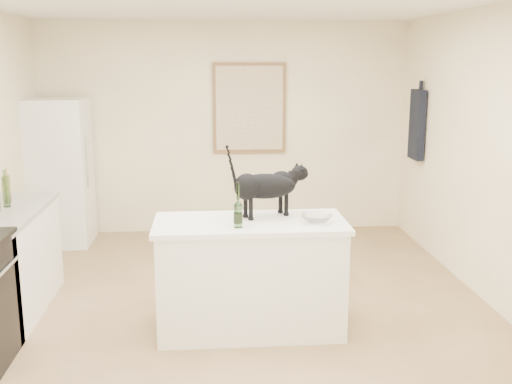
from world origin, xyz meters
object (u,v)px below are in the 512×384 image
at_px(wine_bottle, 238,208).
at_px(glass_bowl, 316,218).
at_px(black_cat, 265,189).
at_px(fridge, 59,172).

bearing_deg(wine_bottle, glass_bowl, 9.91).
relative_size(black_cat, glass_bowl, 2.60).
distance_m(wine_bottle, glass_bowl, 0.63).
xyz_separation_m(wine_bottle, glass_bowl, (0.61, 0.11, -0.12)).
distance_m(black_cat, wine_bottle, 0.39).
xyz_separation_m(black_cat, wine_bottle, (-0.23, -0.30, -0.07)).
height_order(fridge, black_cat, fridge).
distance_m(fridge, black_cat, 3.27).
bearing_deg(wine_bottle, fridge, 125.55).
xyz_separation_m(fridge, glass_bowl, (2.56, -2.62, 0.08)).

